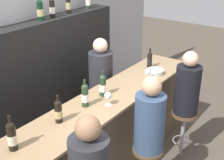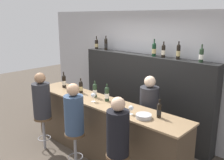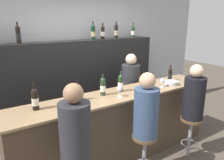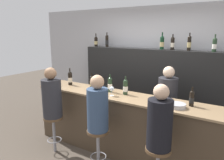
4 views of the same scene
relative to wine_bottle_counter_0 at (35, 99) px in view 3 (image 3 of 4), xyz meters
name	(u,v)px [view 3 (image 3 of 4)]	position (x,y,z in m)	size (l,w,h in m)	color
wall_back	(78,61)	(1.19, 1.36, 0.12)	(6.40, 0.05, 2.60)	#B2B2B7
bar_counter	(120,126)	(1.19, -0.07, -0.66)	(3.28, 0.60, 1.05)	#473828
back_bar_cabinet	(84,85)	(1.19, 1.14, -0.32)	(3.08, 0.28, 1.72)	black
wine_bottle_counter_0	(35,99)	(0.00, 0.00, 0.00)	(0.08, 0.08, 0.33)	black
wine_bottle_counter_1	(77,92)	(0.54, 0.00, -0.01)	(0.08, 0.08, 0.29)	black
wine_bottle_counter_2	(103,86)	(0.94, 0.00, 0.00)	(0.08, 0.08, 0.31)	#233823
wine_bottle_counter_3	(121,83)	(1.25, 0.00, 0.00)	(0.08, 0.08, 0.31)	#233823
wine_bottle_counter_4	(170,74)	(2.31, 0.00, -0.02)	(0.07, 0.07, 0.28)	black
wine_bottle_backbar_1	(18,35)	(0.11, 1.14, 0.68)	(0.07, 0.07, 0.33)	black
wine_bottle_backbar_2	(93,32)	(1.42, 1.14, 0.68)	(0.08, 0.08, 0.34)	black
wine_bottle_backbar_3	(103,32)	(1.63, 1.14, 0.67)	(0.07, 0.07, 0.30)	black
wine_bottle_backbar_4	(116,31)	(1.95, 1.14, 0.68)	(0.07, 0.07, 0.33)	black
wine_bottle_backbar_5	(133,31)	(2.38, 1.14, 0.67)	(0.08, 0.08, 0.31)	#233823
wine_glass_0	(120,89)	(1.10, -0.19, -0.02)	(0.08, 0.08, 0.16)	silver
wine_glass_1	(163,81)	(1.94, -0.19, -0.04)	(0.08, 0.08, 0.14)	silver
metal_bowl	(172,83)	(2.16, -0.17, -0.11)	(0.23, 0.23, 0.06)	#B7B7BC
guest_seated_left	(75,129)	(0.20, -0.66, -0.16)	(0.32, 0.32, 0.85)	#28282D
bar_stool_middle	(145,146)	(1.16, -0.66, -0.68)	(0.33, 0.33, 0.65)	gray
guest_seated_middle	(146,109)	(1.16, -0.66, -0.17)	(0.31, 0.31, 0.83)	#334766
bar_stool_right	(191,127)	(2.10, -0.66, -0.68)	(0.33, 0.33, 0.65)	gray
guest_seated_right	(194,96)	(2.10, -0.66, -0.17)	(0.31, 0.31, 0.82)	black
bartender	(130,97)	(1.81, 0.47, -0.49)	(0.33, 0.33, 1.51)	#28282D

